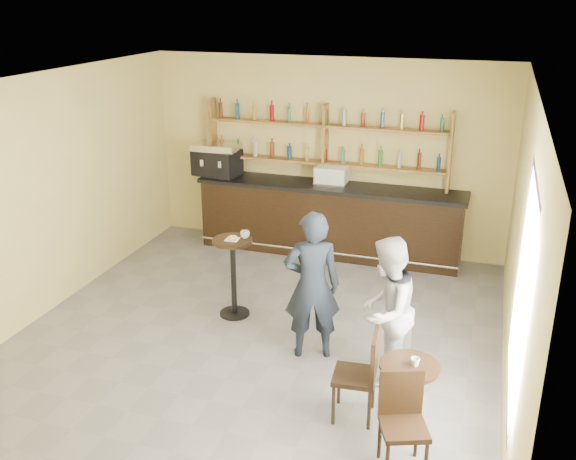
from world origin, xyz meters
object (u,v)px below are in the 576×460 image
(pedestal_table, at_px, (234,278))
(chair_south, at_px, (404,427))
(man_main, at_px, (312,286))
(bar_counter, at_px, (329,219))
(cafe_table, at_px, (407,397))
(espresso_machine, at_px, (217,159))
(chair_west, at_px, (354,375))
(pastry_case, at_px, (332,176))
(patron_second, at_px, (386,311))

(pedestal_table, height_order, chair_south, pedestal_table)
(pedestal_table, bearing_deg, man_main, -27.09)
(bar_counter, bearing_deg, cafe_table, -65.80)
(cafe_table, bearing_deg, man_main, 140.23)
(espresso_machine, relative_size, cafe_table, 1.01)
(pedestal_table, height_order, cafe_table, pedestal_table)
(chair_west, bearing_deg, pastry_case, -167.16)
(chair_west, distance_m, patron_second, 0.89)
(espresso_machine, xyz_separation_m, cafe_table, (3.92, -4.28, -1.09))
(pastry_case, bearing_deg, bar_counter, 177.41)
(chair_south, bearing_deg, bar_counter, 90.79)
(cafe_table, distance_m, patron_second, 1.05)
(bar_counter, distance_m, cafe_table, 4.70)
(man_main, xyz_separation_m, chair_south, (1.35, -1.69, -0.44))
(chair_south, bearing_deg, pastry_case, 90.51)
(man_main, distance_m, cafe_table, 1.78)
(pastry_case, height_order, chair_south, pastry_case)
(chair_west, bearing_deg, cafe_table, 79.99)
(espresso_machine, relative_size, man_main, 0.41)
(pastry_case, bearing_deg, pedestal_table, -107.79)
(espresso_machine, xyz_separation_m, pastry_case, (2.02, 0.00, -0.12))
(pedestal_table, xyz_separation_m, chair_west, (2.04, -1.69, -0.06))
(pastry_case, xyz_separation_m, man_main, (0.59, -3.19, -0.43))
(bar_counter, height_order, chair_south, bar_counter)
(chair_west, height_order, patron_second, patron_second)
(pedestal_table, distance_m, chair_west, 2.65)
(patron_second, bearing_deg, man_main, -92.22)
(pastry_case, height_order, patron_second, patron_second)
(pastry_case, distance_m, pedestal_table, 2.75)
(bar_counter, relative_size, man_main, 2.40)
(bar_counter, relative_size, pastry_case, 8.46)
(bar_counter, distance_m, pastry_case, 0.76)
(man_main, xyz_separation_m, cafe_table, (1.30, -1.09, -0.54))
(bar_counter, height_order, pastry_case, pastry_case)
(espresso_machine, height_order, man_main, man_main)
(pastry_case, bearing_deg, espresso_machine, 177.41)
(pedestal_table, bearing_deg, bar_counter, 75.38)
(pedestal_table, xyz_separation_m, cafe_table, (2.59, -1.74, -0.18))
(bar_counter, xyz_separation_m, patron_second, (1.54, -3.43, 0.26))
(chair_west, height_order, chair_south, chair_west)
(chair_south, bearing_deg, chair_west, 111.49)
(chair_west, bearing_deg, man_main, -148.73)
(bar_counter, height_order, chair_west, bar_counter)
(bar_counter, bearing_deg, chair_south, -67.98)
(pastry_case, distance_m, man_main, 3.28)
(espresso_machine, height_order, pastry_case, espresso_machine)
(pastry_case, xyz_separation_m, pedestal_table, (-0.69, -2.54, -0.80))
(chair_south, bearing_deg, patron_second, 85.59)
(man_main, distance_m, chair_south, 2.21)
(chair_south, distance_m, patron_second, 1.56)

